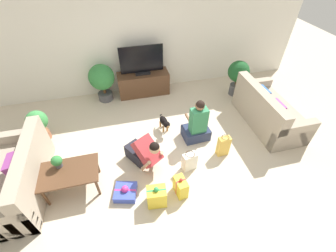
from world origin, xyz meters
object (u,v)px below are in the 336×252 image
object	(u,v)px
person_sitting	(197,125)
dog	(164,122)
sofa_left	(18,178)
gift_bag_b	(223,146)
sofa_right	(268,112)
potted_plant_back_left	(102,79)
coffee_table	(70,173)
gift_bag_a	(189,161)
gift_box_a	(126,192)
tv_console	(144,83)
person_kneeling	(144,152)
gift_box_c	(157,196)
gift_box_b	(181,187)
potted_plant_corner_left	(38,123)
potted_plant_corner_right	(238,74)
tv	(142,62)
tabletop_plant	(57,161)

from	to	relation	value
person_sitting	dog	size ratio (longest dim) A/B	2.07
sofa_left	gift_bag_b	size ratio (longest dim) A/B	3.77
sofa_right	person_sitting	distance (m)	1.65
sofa_right	potted_plant_back_left	xyz separation A→B (m)	(-3.40, 1.76, 0.27)
coffee_table	gift_bag_a	size ratio (longest dim) A/B	2.31
coffee_table	person_sitting	xyz separation A→B (m)	(2.37, 0.63, -0.05)
gift_box_a	gift_bag_a	world-z (taller)	gift_bag_a
sofa_left	gift_box_a	distance (m)	1.73
tv_console	dog	bearing A→B (deg)	-82.92
sofa_left	person_kneeling	distance (m)	2.06
coffee_table	gift_box_c	world-z (taller)	coffee_table
gift_box_b	potted_plant_corner_left	bearing A→B (deg)	141.30
gift_box_a	gift_box_b	bearing A→B (deg)	-11.93
coffee_table	gift_bag_b	distance (m)	2.72
potted_plant_corner_left	person_kneeling	world-z (taller)	person_kneeling
potted_plant_corner_right	gift_bag_a	size ratio (longest dim) A/B	2.32
gift_box_c	person_sitting	bearing A→B (deg)	48.74
gift_bag_a	gift_box_c	bearing A→B (deg)	-143.38
dog	tv	bearing A→B (deg)	88.26
coffee_table	tv	xyz separation A→B (m)	(1.60, 2.53, 0.49)
coffee_table	potted_plant_back_left	size ratio (longest dim) A/B	0.97
dog	tabletop_plant	bearing A→B (deg)	-164.72
gift_box_a	gift_box_c	size ratio (longest dim) A/B	1.02
potted_plant_corner_right	sofa_left	bearing A→B (deg)	-159.55
person_kneeling	tabletop_plant	xyz separation A→B (m)	(-1.38, -0.07, 0.23)
tv_console	gift_box_a	bearing A→B (deg)	-105.35
gift_box_c	potted_plant_back_left	bearing A→B (deg)	102.17
person_sitting	tabletop_plant	xyz separation A→B (m)	(-2.52, -0.49, 0.22)
coffee_table	person_kneeling	distance (m)	1.25
potted_plant_corner_left	tv_console	bearing A→B (deg)	26.92
tv	gift_box_c	world-z (taller)	tv
tv	potted_plant_corner_left	distance (m)	2.60
potted_plant_corner_left	tabletop_plant	bearing A→B (deg)	-66.71
gift_bag_a	tabletop_plant	bearing A→B (deg)	174.09
coffee_table	tv	size ratio (longest dim) A/B	0.87
gift_bag_b	tabletop_plant	bearing A→B (deg)	179.07
potted_plant_back_left	gift_bag_a	distance (m)	2.93
potted_plant_corner_left	potted_plant_back_left	bearing A→B (deg)	40.54
tv_console	person_sitting	bearing A→B (deg)	-67.95
sofa_right	gift_box_b	xyz separation A→B (m)	(-2.32, -1.25, -0.14)
sofa_left	tv	xyz separation A→B (m)	(2.43, 2.36, 0.58)
potted_plant_corner_left	dog	bearing A→B (deg)	-8.42
gift_box_b	gift_bag_b	world-z (taller)	gift_bag_b
sofa_left	person_kneeling	xyz separation A→B (m)	(2.06, 0.04, 0.03)
sofa_right	potted_plant_corner_right	xyz separation A→B (m)	(-0.15, 1.20, 0.27)
tv	potted_plant_back_left	world-z (taller)	tv
tv_console	potted_plant_corner_left	size ratio (longest dim) A/B	1.85
tv	tabletop_plant	xyz separation A→B (m)	(-1.75, -2.39, -0.32)
gift_box_b	tv_console	bearing A→B (deg)	91.77
tv_console	gift_bag_b	xyz separation A→B (m)	(1.12, -2.44, -0.07)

